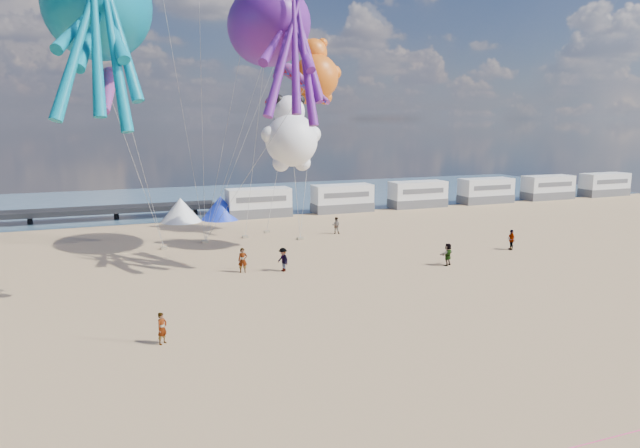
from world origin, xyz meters
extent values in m
plane|color=tan|center=(0.00, 0.00, 0.00)|extent=(120.00, 120.00, 0.00)
plane|color=#3D5C75|center=(0.00, 55.00, 0.02)|extent=(120.00, 120.00, 0.00)
cube|color=silver|center=(6.00, 40.00, 1.50)|extent=(6.60, 2.50, 3.00)
cube|color=silver|center=(15.50, 40.00, 1.50)|extent=(6.60, 2.50, 3.00)
cube|color=silver|center=(25.00, 40.00, 1.50)|extent=(6.60, 2.50, 3.00)
cube|color=silver|center=(34.50, 40.00, 1.50)|extent=(6.60, 2.50, 3.00)
cube|color=silver|center=(44.00, 40.00, 1.50)|extent=(6.60, 2.50, 3.00)
cube|color=silver|center=(53.50, 40.00, 1.50)|extent=(6.60, 2.50, 3.00)
cone|color=white|center=(-2.00, 40.00, 1.20)|extent=(4.00, 4.00, 2.40)
cone|color=#1933CC|center=(2.00, 40.00, 1.20)|extent=(4.00, 4.00, 2.40)
imported|color=tan|center=(-6.85, 8.18, 0.74)|extent=(0.64, 0.62, 1.49)
imported|color=#7F6659|center=(10.19, 28.88, 0.75)|extent=(0.88, 0.79, 1.50)
imported|color=#7F6659|center=(2.01, 18.32, 0.81)|extent=(0.81, 0.93, 1.61)
imported|color=#7F6659|center=(20.61, 18.13, 0.80)|extent=(0.77, 1.13, 1.61)
imported|color=#7F6659|center=(13.25, 15.74, 0.79)|extent=(1.01, 0.75, 1.59)
imported|color=#7F6659|center=(-0.60, 18.97, 0.83)|extent=(1.61, 0.76, 1.67)
cube|color=gray|center=(-4.84, 27.96, 0.11)|extent=(0.50, 0.35, 0.22)
cube|color=gray|center=(2.16, 29.94, 0.11)|extent=(0.50, 0.35, 0.22)
cube|color=gray|center=(6.35, 27.52, 0.11)|extent=(0.50, 0.35, 0.22)
cube|color=gray|center=(4.47, 31.36, 0.11)|extent=(0.50, 0.35, 0.22)
cube|color=gray|center=(-1.41, 29.23, 0.11)|extent=(0.50, 0.35, 0.22)
camera|label=1|loc=(-8.82, -17.37, 10.11)|focal=32.00mm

